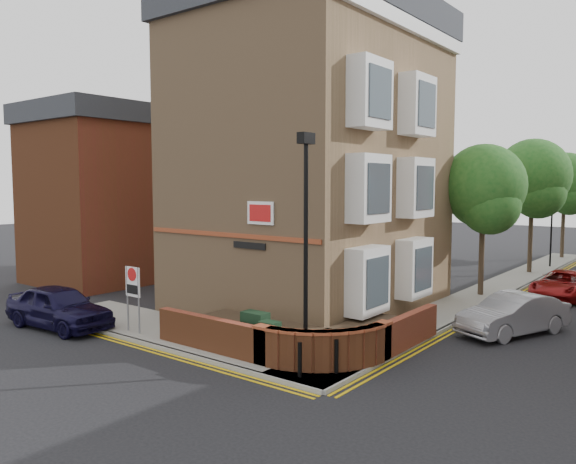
{
  "coord_description": "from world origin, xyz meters",
  "views": [
    {
      "loc": [
        10.37,
        -10.89,
        5.09
      ],
      "look_at": [
        -1.17,
        4.0,
        3.44
      ],
      "focal_mm": 35.0,
      "sensor_mm": 36.0,
      "label": 1
    }
  ],
  "objects_px": {
    "utility_cabinet_large": "(255,332)",
    "navy_hatchback": "(59,307)",
    "lamppost": "(306,248)",
    "silver_car_near": "(513,314)",
    "zone_sign": "(133,287)"
  },
  "relations": [
    {
      "from": "utility_cabinet_large",
      "to": "zone_sign",
      "type": "distance_m",
      "value": 4.86
    },
    {
      "from": "lamppost",
      "to": "zone_sign",
      "type": "relative_size",
      "value": 2.86
    },
    {
      "from": "lamppost",
      "to": "utility_cabinet_large",
      "type": "relative_size",
      "value": 5.25
    },
    {
      "from": "navy_hatchback",
      "to": "zone_sign",
      "type": "bearing_deg",
      "value": -74.7
    },
    {
      "from": "zone_sign",
      "to": "navy_hatchback",
      "type": "relative_size",
      "value": 0.5
    },
    {
      "from": "utility_cabinet_large",
      "to": "navy_hatchback",
      "type": "xyz_separation_m",
      "value": [
        -7.58,
        -1.8,
        0.03
      ]
    },
    {
      "from": "silver_car_near",
      "to": "lamppost",
      "type": "bearing_deg",
      "value": -92.0
    },
    {
      "from": "lamppost",
      "to": "silver_car_near",
      "type": "height_order",
      "value": "lamppost"
    },
    {
      "from": "navy_hatchback",
      "to": "silver_car_near",
      "type": "distance_m",
      "value": 15.66
    },
    {
      "from": "lamppost",
      "to": "silver_car_near",
      "type": "distance_m",
      "value": 8.4
    },
    {
      "from": "lamppost",
      "to": "zone_sign",
      "type": "height_order",
      "value": "lamppost"
    },
    {
      "from": "silver_car_near",
      "to": "navy_hatchback",
      "type": "bearing_deg",
      "value": -122.07
    },
    {
      "from": "lamppost",
      "to": "silver_car_near",
      "type": "bearing_deg",
      "value": 64.74
    },
    {
      "from": "lamppost",
      "to": "navy_hatchback",
      "type": "relative_size",
      "value": 1.42
    },
    {
      "from": "silver_car_near",
      "to": "utility_cabinet_large",
      "type": "bearing_deg",
      "value": -103.46
    }
  ]
}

